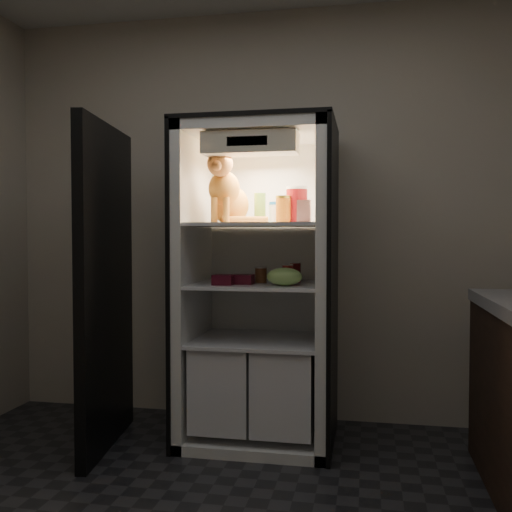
{
  "coord_description": "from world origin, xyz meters",
  "views": [
    {
      "loc": [
        0.63,
        -1.95,
        1.22
      ],
      "look_at": [
        -0.01,
        1.32,
        1.1
      ],
      "focal_mm": 40.0,
      "sensor_mm": 36.0,
      "label": 1
    }
  ],
  "objects_px": {
    "refrigerator": "(260,307)",
    "berry_box_left": "(224,280)",
    "soda_can_a": "(294,273)",
    "berry_box_right": "(244,279)",
    "pepper_jar": "(297,205)",
    "condiment_jar": "(261,274)",
    "tabby_cat": "(227,195)",
    "salsa_jar": "(283,209)",
    "cream_carton": "(304,211)",
    "grape_bag": "(284,277)",
    "mayo_tub": "(277,213)",
    "parmesan_shaker": "(260,208)",
    "soda_can_b": "(295,273)",
    "soda_can_c": "(288,275)"
  },
  "relations": [
    {
      "from": "tabby_cat",
      "to": "berry_box_right",
      "type": "bearing_deg",
      "value": -34.63
    },
    {
      "from": "refrigerator",
      "to": "berry_box_left",
      "type": "xyz_separation_m",
      "value": [
        -0.16,
        -0.22,
        0.18
      ]
    },
    {
      "from": "soda_can_a",
      "to": "berry_box_right",
      "type": "distance_m",
      "value": 0.34
    },
    {
      "from": "soda_can_a",
      "to": "salsa_jar",
      "type": "bearing_deg",
      "value": -113.63
    },
    {
      "from": "cream_carton",
      "to": "grape_bag",
      "type": "bearing_deg",
      "value": 172.78
    },
    {
      "from": "pepper_jar",
      "to": "berry_box_right",
      "type": "relative_size",
      "value": 1.96
    },
    {
      "from": "mayo_tub",
      "to": "soda_can_c",
      "type": "distance_m",
      "value": 0.42
    },
    {
      "from": "cream_carton",
      "to": "berry_box_right",
      "type": "relative_size",
      "value": 1.11
    },
    {
      "from": "mayo_tub",
      "to": "pepper_jar",
      "type": "bearing_deg",
      "value": -20.49
    },
    {
      "from": "soda_can_b",
      "to": "soda_can_c",
      "type": "height_order",
      "value": "soda_can_b"
    },
    {
      "from": "soda_can_a",
      "to": "grape_bag",
      "type": "height_order",
      "value": "soda_can_a"
    },
    {
      "from": "pepper_jar",
      "to": "condiment_jar",
      "type": "xyz_separation_m",
      "value": [
        -0.21,
        -0.03,
        -0.41
      ]
    },
    {
      "from": "condiment_jar",
      "to": "refrigerator",
      "type": "bearing_deg",
      "value": 111.07
    },
    {
      "from": "refrigerator",
      "to": "pepper_jar",
      "type": "relative_size",
      "value": 8.82
    },
    {
      "from": "soda_can_b",
      "to": "condiment_jar",
      "type": "relative_size",
      "value": 1.23
    },
    {
      "from": "parmesan_shaker",
      "to": "soda_can_b",
      "type": "distance_m",
      "value": 0.44
    },
    {
      "from": "soda_can_a",
      "to": "cream_carton",
      "type": "bearing_deg",
      "value": -72.37
    },
    {
      "from": "mayo_tub",
      "to": "berry_box_right",
      "type": "xyz_separation_m",
      "value": [
        -0.16,
        -0.19,
        -0.39
      ]
    },
    {
      "from": "mayo_tub",
      "to": "salsa_jar",
      "type": "distance_m",
      "value": 0.11
    },
    {
      "from": "parmesan_shaker",
      "to": "berry_box_right",
      "type": "bearing_deg",
      "value": -109.77
    },
    {
      "from": "berry_box_right",
      "to": "parmesan_shaker",
      "type": "bearing_deg",
      "value": 70.23
    },
    {
      "from": "cream_carton",
      "to": "grape_bag",
      "type": "relative_size",
      "value": 0.61
    },
    {
      "from": "refrigerator",
      "to": "cream_carton",
      "type": "bearing_deg",
      "value": -38.07
    },
    {
      "from": "condiment_jar",
      "to": "grape_bag",
      "type": "relative_size",
      "value": 0.48
    },
    {
      "from": "refrigerator",
      "to": "parmesan_shaker",
      "type": "relative_size",
      "value": 10.42
    },
    {
      "from": "tabby_cat",
      "to": "cream_carton",
      "type": "distance_m",
      "value": 0.51
    },
    {
      "from": "parmesan_shaker",
      "to": "condiment_jar",
      "type": "height_order",
      "value": "parmesan_shaker"
    },
    {
      "from": "grape_bag",
      "to": "pepper_jar",
      "type": "bearing_deg",
      "value": 77.66
    },
    {
      "from": "tabby_cat",
      "to": "grape_bag",
      "type": "relative_size",
      "value": 2.24
    },
    {
      "from": "berry_box_left",
      "to": "parmesan_shaker",
      "type": "bearing_deg",
      "value": 55.91
    },
    {
      "from": "salsa_jar",
      "to": "berry_box_right",
      "type": "bearing_deg",
      "value": -157.4
    },
    {
      "from": "soda_can_b",
      "to": "refrigerator",
      "type": "bearing_deg",
      "value": -179.62
    },
    {
      "from": "refrigerator",
      "to": "soda_can_c",
      "type": "bearing_deg",
      "value": -41.38
    },
    {
      "from": "pepper_jar",
      "to": "cream_carton",
      "type": "distance_m",
      "value": 0.23
    },
    {
      "from": "mayo_tub",
      "to": "pepper_jar",
      "type": "height_order",
      "value": "pepper_jar"
    },
    {
      "from": "refrigerator",
      "to": "condiment_jar",
      "type": "height_order",
      "value": "refrigerator"
    },
    {
      "from": "soda_can_c",
      "to": "condiment_jar",
      "type": "bearing_deg",
      "value": 144.12
    },
    {
      "from": "mayo_tub",
      "to": "pepper_jar",
      "type": "relative_size",
      "value": 0.6
    },
    {
      "from": "salsa_jar",
      "to": "refrigerator",
      "type": "bearing_deg",
      "value": 157.07
    },
    {
      "from": "mayo_tub",
      "to": "soda_can_b",
      "type": "distance_m",
      "value": 0.37
    },
    {
      "from": "refrigerator",
      "to": "berry_box_left",
      "type": "relative_size",
      "value": 16.52
    },
    {
      "from": "parmesan_shaker",
      "to": "grape_bag",
      "type": "xyz_separation_m",
      "value": [
        0.18,
        -0.23,
        -0.39
      ]
    },
    {
      "from": "tabby_cat",
      "to": "salsa_jar",
      "type": "bearing_deg",
      "value": 3.05
    },
    {
      "from": "grape_bag",
      "to": "condiment_jar",
      "type": "bearing_deg",
      "value": 133.9
    },
    {
      "from": "parmesan_shaker",
      "to": "berry_box_left",
      "type": "height_order",
      "value": "parmesan_shaker"
    },
    {
      "from": "refrigerator",
      "to": "grape_bag",
      "type": "relative_size",
      "value": 9.42
    },
    {
      "from": "salsa_jar",
      "to": "condiment_jar",
      "type": "xyz_separation_m",
      "value": [
        -0.14,
        0.02,
        -0.38
      ]
    },
    {
      "from": "mayo_tub",
      "to": "berry_box_left",
      "type": "relative_size",
      "value": 1.13
    },
    {
      "from": "mayo_tub",
      "to": "salsa_jar",
      "type": "relative_size",
      "value": 0.82
    },
    {
      "from": "grape_bag",
      "to": "refrigerator",
      "type": "bearing_deg",
      "value": 130.3
    }
  ]
}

